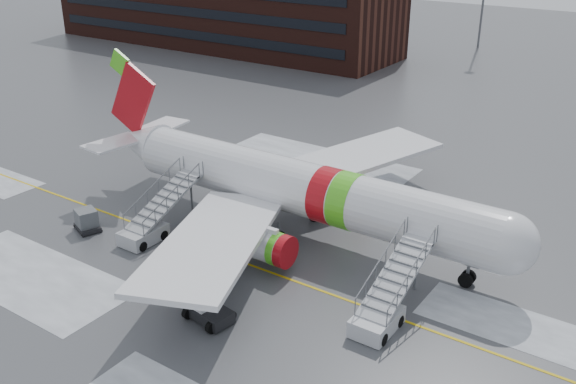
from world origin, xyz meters
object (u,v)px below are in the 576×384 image
Objects in this scene: airstair_fwd at (384,307)px; airliner at (293,187)px; pushback_tug at (207,308)px; airstair_aft at (151,224)px; uld_container at (87,221)px.

airliner is at bearing 148.09° from airstair_fwd.
airliner is at bearing 100.14° from pushback_tug.
airliner reaches higher than airstair_aft.
airstair_aft is 11.04m from pushback_tug.
airliner is 12.27m from pushback_tug.
airstair_aft is 3.29× the size of uld_container.
airstair_aft is at bearing 151.63° from pushback_tug.
airliner is 11.73× the size of pushback_tug.
airliner is at bearing 40.68° from airstair_aft.
airstair_fwd reaches higher than uld_container.
uld_container is at bearing -145.73° from airliner.
airliner is 4.55× the size of airstair_fwd.
airstair_aft reaches higher than pushback_tug.
airstair_fwd is 1.00× the size of airstair_aft.
airliner reaches higher than airstair_fwd.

